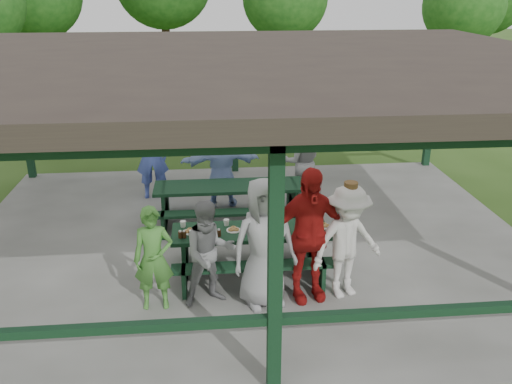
{
  "coord_description": "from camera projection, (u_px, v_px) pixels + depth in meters",
  "views": [
    {
      "loc": [
        -0.66,
        -8.71,
        4.41
      ],
      "look_at": [
        0.13,
        -0.3,
        1.12
      ],
      "focal_mm": 38.0,
      "sensor_mm": 36.0,
      "label": 1
    }
  ],
  "objects": [
    {
      "name": "pickup_truck",
      "position": [
        314.0,
        98.0,
        18.4
      ],
      "size": [
        5.52,
        3.93,
        1.4
      ],
      "primitive_type": "imported",
      "rotation": [
        0.0,
        0.0,
        1.93
      ],
      "color": "silver",
      "rests_on": "ground"
    },
    {
      "name": "spectator_lblue",
      "position": [
        221.0,
        165.0,
        10.89
      ],
      "size": [
        1.66,
        0.68,
        1.74
      ],
      "primitive_type": "imported",
      "rotation": [
        0.0,
        0.0,
        3.25
      ],
      "color": "#92ADE2",
      "rests_on": "concrete_slab"
    },
    {
      "name": "tree_right",
      "position": [
        464.0,
        6.0,
        22.0
      ],
      "size": [
        3.3,
        3.3,
        5.15
      ],
      "color": "#2E2012",
      "rests_on": "ground"
    },
    {
      "name": "spectator_grey",
      "position": [
        302.0,
        161.0,
        11.18
      ],
      "size": [
        0.84,
        0.67,
        1.69
      ],
      "primitive_type": "imported",
      "rotation": [
        0.0,
        0.0,
        3.1
      ],
      "color": "gray",
      "rests_on": "concrete_slab"
    },
    {
      "name": "contestant_grey_mid",
      "position": [
        264.0,
        243.0,
        7.46
      ],
      "size": [
        1.05,
        0.83,
        1.89
      ],
      "primitive_type": "imported",
      "rotation": [
        0.0,
        0.0,
        0.27
      ],
      "color": "gray",
      "rests_on": "concrete_slab"
    },
    {
      "name": "contestant_red",
      "position": [
        308.0,
        235.0,
        7.58
      ],
      "size": [
        1.24,
        0.69,
        1.99
      ],
      "primitive_type": "imported",
      "rotation": [
        0.0,
        0.0,
        0.18
      ],
      "color": "#A21614",
      "rests_on": "concrete_slab"
    },
    {
      "name": "picnic_table_near",
      "position": [
        251.0,
        246.0,
        8.42
      ],
      "size": [
        2.41,
        1.39,
        0.75
      ],
      "color": "black",
      "rests_on": "concrete_slab"
    },
    {
      "name": "picnic_table_far",
      "position": [
        230.0,
        198.0,
        10.25
      ],
      "size": [
        2.81,
        1.39,
        0.75
      ],
      "color": "black",
      "rests_on": "concrete_slab"
    },
    {
      "name": "table_setting",
      "position": [
        236.0,
        228.0,
        8.3
      ],
      "size": [
        2.36,
        0.45,
        0.1
      ],
      "color": "white",
      "rests_on": "picnic_table_near"
    },
    {
      "name": "farm_trailer",
      "position": [
        92.0,
        114.0,
        16.51
      ],
      "size": [
        3.68,
        2.18,
        1.28
      ],
      "rotation": [
        0.0,
        0.0,
        0.27
      ],
      "color": "#1C3D9C",
      "rests_on": "ground"
    },
    {
      "name": "contestant_grey_left",
      "position": [
        210.0,
        253.0,
        7.54
      ],
      "size": [
        0.88,
        0.76,
        1.55
      ],
      "primitive_type": "imported",
      "rotation": [
        0.0,
        0.0,
        0.25
      ],
      "color": "gray",
      "rests_on": "concrete_slab"
    },
    {
      "name": "contestant_white_fedora",
      "position": [
        347.0,
        242.0,
        7.69
      ],
      "size": [
        1.25,
        0.95,
        1.76
      ],
      "rotation": [
        0.0,
        0.0,
        0.32
      ],
      "color": "silver",
      "rests_on": "concrete_slab"
    },
    {
      "name": "contestant_green",
      "position": [
        154.0,
        259.0,
        7.44
      ],
      "size": [
        0.56,
        0.38,
        1.51
      ],
      "primitive_type": "imported",
      "rotation": [
        0.0,
        0.0,
        0.03
      ],
      "color": "#478A34",
      "rests_on": "concrete_slab"
    },
    {
      "name": "ground",
      "position": [
        247.0,
        244.0,
        9.74
      ],
      "size": [
        90.0,
        90.0,
        0.0
      ],
      "primitive_type": "plane",
      "color": "#2D4B17",
      "rests_on": "ground"
    },
    {
      "name": "spectator_blue",
      "position": [
        152.0,
        155.0,
        11.27
      ],
      "size": [
        0.7,
        0.48,
        1.86
      ],
      "primitive_type": "imported",
      "rotation": [
        0.0,
        0.0,
        3.19
      ],
      "color": "#4559B5",
      "rests_on": "concrete_slab"
    },
    {
      "name": "concrete_slab",
      "position": [
        247.0,
        242.0,
        9.73
      ],
      "size": [
        10.0,
        8.0,
        0.1
      ],
      "primitive_type": "cube",
      "color": "slate",
      "rests_on": "ground"
    },
    {
      "name": "pavilion_structure",
      "position": [
        246.0,
        65.0,
        8.59
      ],
      "size": [
        10.6,
        8.6,
        3.24
      ],
      "color": "black",
      "rests_on": "concrete_slab"
    }
  ]
}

